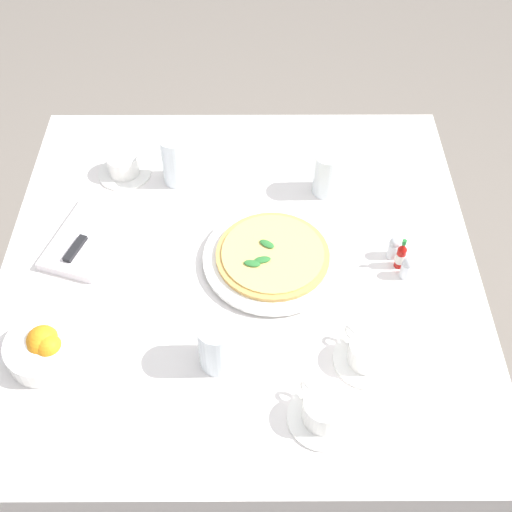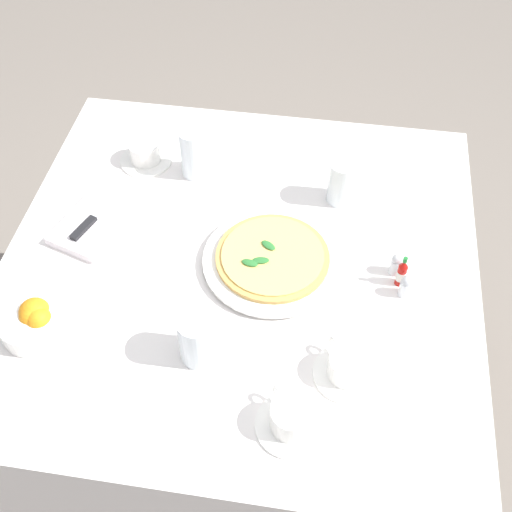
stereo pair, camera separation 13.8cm
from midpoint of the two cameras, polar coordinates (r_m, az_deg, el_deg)
The scene contains 16 objects.
ground_plane at distance 2.03m, azimuth -3.06°, elevation -14.27°, with size 8.00×8.00×0.00m, color slate.
dining_table at distance 1.50m, azimuth -4.00°, elevation -4.11°, with size 1.04×1.04×0.75m.
pizza_plate at distance 1.38m, azimuth -1.34°, elevation -0.41°, with size 0.30×0.30×0.02m.
pizza at distance 1.37m, azimuth -1.37°, elevation -0.04°, with size 0.25×0.25×0.02m.
coffee_cup_back_corner at distance 1.17m, azimuth 2.61°, elevation -13.93°, with size 0.13×0.13×0.06m.
coffee_cup_far_right at distance 1.62m, azimuth -14.19°, elevation 7.72°, with size 0.13×0.13×0.06m.
coffee_cup_center_back at distance 1.23m, azimuth 6.80°, elevation -8.84°, with size 0.13×0.13×0.06m.
water_glass_left_edge at distance 1.51m, azimuth 3.77°, elevation 7.01°, with size 0.07×0.07×0.11m.
water_glass_near_right at distance 1.55m, azimuth -9.74°, elevation 8.09°, with size 0.07×0.07×0.13m.
water_glass_right_edge at distance 1.21m, azimuth -6.73°, elevation -8.27°, with size 0.07×0.07×0.11m.
napkin_folded at distance 1.49m, azimuth -17.43°, elevation 1.42°, with size 0.25×0.19×0.02m.
dinner_knife at distance 1.48m, azimuth -17.50°, elevation 1.85°, with size 0.19×0.08×0.01m.
citrus_bowl at distance 1.32m, azimuth -21.28°, elevation -7.80°, with size 0.15×0.15×0.07m.
hot_sauce_bottle at distance 1.38m, azimuth 10.09°, elevation -0.13°, with size 0.02×0.02×0.08m.
salt_shaker at distance 1.40m, azimuth 9.50°, elevation 0.50°, with size 0.03×0.03×0.06m.
pepper_shaker at distance 1.37m, azimuth 10.59°, elevation -1.27°, with size 0.03×0.03×0.06m.
Camera 1 is at (-0.89, -0.03, 1.82)m, focal length 44.68 mm.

